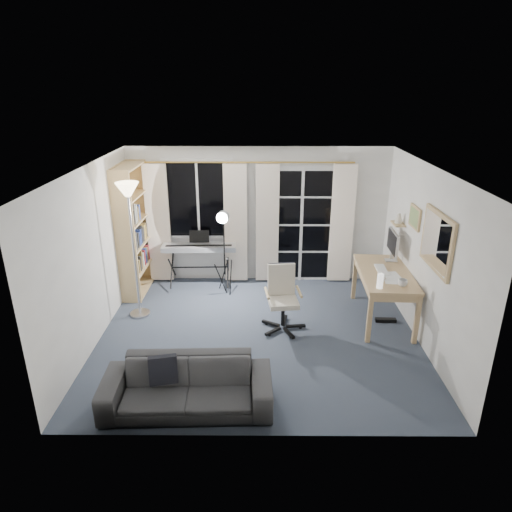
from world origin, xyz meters
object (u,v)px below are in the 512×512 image
at_px(studio_light, 223,227).
at_px(keyboard_piano, 199,248).
at_px(desk, 385,278).
at_px(sofa, 186,379).
at_px(bookshelf, 131,234).
at_px(office_chair, 282,292).
at_px(torchiere_lamp, 130,211).
at_px(monitor, 393,243).
at_px(mug, 403,282).

bearing_deg(studio_light, keyboard_piano, 152.32).
distance_m(desk, sofa, 3.37).
xyz_separation_m(bookshelf, office_chair, (2.47, -1.21, -0.48)).
distance_m(office_chair, desk, 1.56).
height_order(torchiere_lamp, office_chair, torchiere_lamp).
height_order(keyboard_piano, sofa, keyboard_piano).
distance_m(bookshelf, monitor, 4.24).
relative_size(torchiere_lamp, mug, 16.37).
bearing_deg(bookshelf, studio_light, -2.84).
bearing_deg(keyboard_piano, studio_light, -37.58).
distance_m(bookshelf, studio_light, 1.56).
height_order(studio_light, sofa, studio_light).
bearing_deg(mug, desk, 101.31).
bearing_deg(office_chair, mug, -15.83).
xyz_separation_m(office_chair, monitor, (1.73, 0.67, 0.51)).
xyz_separation_m(mug, sofa, (-2.77, -1.54, -0.48)).
relative_size(studio_light, monitor, 2.66).
xyz_separation_m(studio_light, office_chair, (0.92, -1.10, -0.64)).
height_order(keyboard_piano, desk, keyboard_piano).
distance_m(studio_light, monitor, 2.69).
height_order(keyboard_piano, monitor, monitor).
distance_m(mug, sofa, 3.20).
relative_size(torchiere_lamp, studio_light, 1.40).
xyz_separation_m(torchiere_lamp, sofa, (1.06, -2.15, -1.31)).
bearing_deg(studio_light, monitor, -1.20).
height_order(bookshelf, desk, bookshelf).
bearing_deg(monitor, torchiere_lamp, -172.41).
distance_m(studio_light, office_chair, 1.57).
xyz_separation_m(keyboard_piano, sofa, (0.24, -3.25, -0.34)).
xyz_separation_m(studio_light, desk, (2.46, -0.88, -0.51)).
distance_m(bookshelf, office_chair, 2.79).
height_order(office_chair, mug, office_chair).
distance_m(bookshelf, keyboard_piano, 1.17).
relative_size(keyboard_piano, monitor, 2.30).
relative_size(keyboard_piano, office_chair, 1.35).
relative_size(torchiere_lamp, desk, 1.41).
bearing_deg(torchiere_lamp, bookshelf, 107.47).
bearing_deg(office_chair, sofa, -128.19).
bearing_deg(office_chair, monitor, 15.00).
distance_m(desk, monitor, 0.63).
bearing_deg(bookshelf, office_chair, -25.04).
height_order(torchiere_lamp, monitor, torchiere_lamp).
xyz_separation_m(bookshelf, mug, (4.11, -1.49, -0.20)).
distance_m(bookshelf, mug, 4.37).
xyz_separation_m(bookshelf, keyboard_piano, (1.10, 0.22, -0.33)).
height_order(studio_light, office_chair, studio_light).
distance_m(torchiere_lamp, mug, 3.97).
height_order(keyboard_piano, studio_light, studio_light).
distance_m(monitor, mug, 0.98).
bearing_deg(sofa, torchiere_lamp, 114.43).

